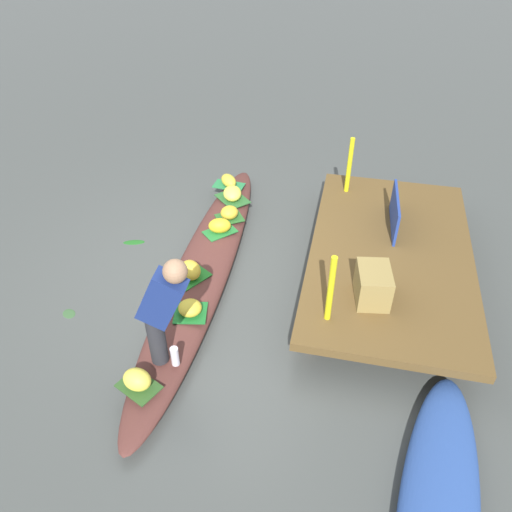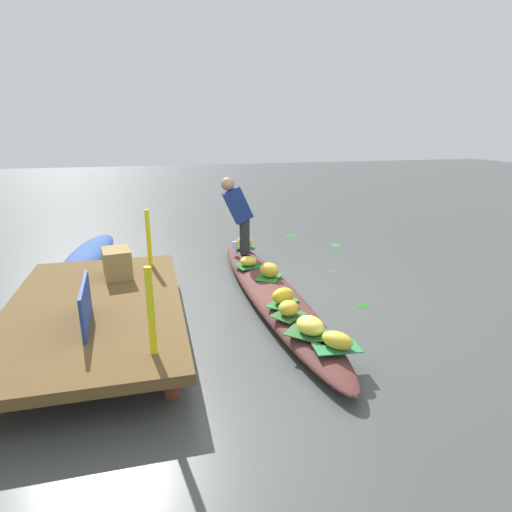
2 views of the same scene
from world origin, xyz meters
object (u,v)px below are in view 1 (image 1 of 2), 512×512
Objects in this scene: banana_bunch_1 at (229,213)px; banana_bunch_4 at (190,308)px; banana_bunch_0 at (137,379)px; banana_bunch_2 at (191,270)px; banana_bunch_5 at (233,193)px; vendor_boat at (202,272)px; banana_bunch_6 at (229,181)px; produce_crate at (373,285)px; water_bottle at (175,356)px; banana_bunch_3 at (220,226)px; vendor_person at (162,307)px; market_banner at (395,212)px.

banana_bunch_4 is at bearing 1.42° from banana_bunch_1.
banana_bunch_0 reaches higher than banana_bunch_1.
banana_bunch_5 is (-1.66, 0.05, -0.01)m from banana_bunch_2.
banana_bunch_2 is at bearing -12.62° from vendor_boat.
banana_bunch_0 reaches higher than banana_bunch_5.
banana_bunch_2 is 1.13× the size of banana_bunch_4.
banana_bunch_2 is 0.91× the size of banana_bunch_6.
banana_bunch_2 is 0.56m from banana_bunch_4.
banana_bunch_1 is (-0.97, 0.07, 0.20)m from vendor_boat.
banana_bunch_5 is (-3.15, 0.05, -0.01)m from banana_bunch_0.
produce_crate is (0.08, 1.94, 0.23)m from banana_bunch_2.
water_bottle reaches higher than vendor_boat.
banana_bunch_2 is 1.33× the size of water_bottle.
produce_crate is at bearing 62.35° from banana_bunch_3.
banana_bunch_3 is at bearing -177.32° from vendor_person.
banana_bunch_5 is 0.38× the size of market_banner.
produce_crate is at bearing -11.60° from market_banner.
vendor_person is (2.82, 0.13, 0.60)m from banana_bunch_5.
produce_crate is (-1.10, 1.70, 0.23)m from water_bottle.
banana_bunch_5 reaches higher than banana_bunch_1.
market_banner is (-1.78, 1.97, 0.28)m from banana_bunch_4.
vendor_person reaches higher than banana_bunch_3.
water_bottle is (2.07, 0.15, 0.01)m from banana_bunch_3.
banana_bunch_2 is (-1.50, -0.00, 0.00)m from banana_bunch_0.
vendor_boat is 17.11× the size of banana_bunch_2.
banana_bunch_0 is 0.31× the size of market_banner.
vendor_boat is at bearing -171.33° from banana_bunch_4.
banana_bunch_0 is at bearing -2.55° from banana_bunch_1.
banana_bunch_3 reaches higher than vendor_boat.
banana_bunch_4 is at bearing 170.38° from banana_bunch_0.
water_bottle is at bearing 6.26° from vendor_boat.
banana_bunch_0 is 3.15m from banana_bunch_5.
vendor_person reaches higher than produce_crate.
banana_bunch_4 is 2.19m from banana_bunch_5.
vendor_boat is at bearing -3.20° from banana_bunch_3.
banana_bunch_5 reaches higher than banana_bunch_4.
banana_bunch_5 is at bearing -177.39° from vendor_person.
banana_bunch_0 is at bearing -0.90° from banana_bunch_5.
banana_bunch_5 is at bearing -132.69° from produce_crate.
banana_bunch_4 is (0.77, 0.12, 0.19)m from vendor_boat.
banana_bunch_2 is 0.99× the size of banana_bunch_3.
banana_bunch_3 is 1.11m from banana_bunch_6.
vendor_person is (2.05, 0.10, 0.59)m from banana_bunch_3.
banana_bunch_2 reaches higher than banana_bunch_5.
banana_bunch_0 is at bearing 1.51° from banana_bunch_6.
banana_bunch_3 is 2.14m from vendor_person.
banana_bunch_1 is at bearing -178.62° from vendor_person.
water_bottle is 2.04m from produce_crate.
banana_bunch_1 is at bearing 15.30° from banana_bunch_6.
vendor_person is (1.16, 0.18, 0.59)m from banana_bunch_2.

